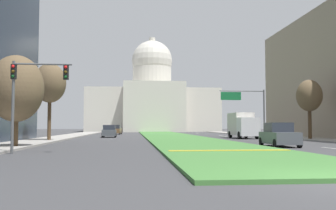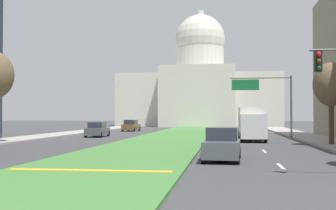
{
  "view_description": "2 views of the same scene",
  "coord_description": "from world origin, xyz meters",
  "px_view_note": "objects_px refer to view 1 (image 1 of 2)",
  "views": [
    {
      "loc": [
        -5.54,
        -9.71,
        1.56
      ],
      "look_at": [
        -0.13,
        46.68,
        4.73
      ],
      "focal_mm": 39.89,
      "sensor_mm": 36.0,
      "label": 1
    },
    {
      "loc": [
        5.62,
        -6.57,
        2.47
      ],
      "look_at": [
        -2.02,
        52.86,
        3.83
      ],
      "focal_mm": 47.12,
      "sensor_mm": 36.0,
      "label": 2
    }
  ],
  "objects_px": {
    "street_tree_right_mid": "(309,96)",
    "sedan_midblock": "(109,131)",
    "sedan_distant": "(116,130)",
    "box_truck_delivery": "(242,125)",
    "overhead_guide_sign": "(247,103)",
    "capitol_building": "(152,102)",
    "traffic_light_near_left": "(29,86)",
    "street_tree_left_mid": "(50,84)",
    "street_tree_left_near": "(16,89)",
    "sedan_lead_stopped": "(279,135)"
  },
  "relations": [
    {
      "from": "capitol_building",
      "to": "street_tree_left_near",
      "type": "relative_size",
      "value": 5.41
    },
    {
      "from": "capitol_building",
      "to": "traffic_light_near_left",
      "type": "relative_size",
      "value": 6.83
    },
    {
      "from": "street_tree_left_near",
      "to": "sedan_distant",
      "type": "bearing_deg",
      "value": 83.04
    },
    {
      "from": "street_tree_right_mid",
      "to": "capitol_building",
      "type": "bearing_deg",
      "value": 102.21
    },
    {
      "from": "traffic_light_near_left",
      "to": "sedan_distant",
      "type": "relative_size",
      "value": 1.22
    },
    {
      "from": "capitol_building",
      "to": "sedan_distant",
      "type": "relative_size",
      "value": 8.33
    },
    {
      "from": "street_tree_right_mid",
      "to": "street_tree_left_near",
      "type": "bearing_deg",
      "value": -155.68
    },
    {
      "from": "capitol_building",
      "to": "sedan_lead_stopped",
      "type": "relative_size",
      "value": 8.11
    },
    {
      "from": "overhead_guide_sign",
      "to": "sedan_distant",
      "type": "height_order",
      "value": "overhead_guide_sign"
    },
    {
      "from": "capitol_building",
      "to": "street_tree_right_mid",
      "type": "relative_size",
      "value": 5.3
    },
    {
      "from": "street_tree_left_mid",
      "to": "sedan_lead_stopped",
      "type": "relative_size",
      "value": 1.8
    },
    {
      "from": "sedan_distant",
      "to": "box_truck_delivery",
      "type": "height_order",
      "value": "box_truck_delivery"
    },
    {
      "from": "street_tree_left_mid",
      "to": "box_truck_delivery",
      "type": "relative_size",
      "value": 1.23
    },
    {
      "from": "street_tree_left_mid",
      "to": "sedan_midblock",
      "type": "distance_m",
      "value": 14.94
    },
    {
      "from": "street_tree_left_near",
      "to": "sedan_lead_stopped",
      "type": "bearing_deg",
      "value": 0.41
    },
    {
      "from": "box_truck_delivery",
      "to": "street_tree_left_near",
      "type": "bearing_deg",
      "value": -139.95
    },
    {
      "from": "overhead_guide_sign",
      "to": "sedan_midblock",
      "type": "distance_m",
      "value": 19.2
    },
    {
      "from": "street_tree_left_mid",
      "to": "box_truck_delivery",
      "type": "height_order",
      "value": "street_tree_left_mid"
    },
    {
      "from": "traffic_light_near_left",
      "to": "sedan_lead_stopped",
      "type": "height_order",
      "value": "traffic_light_near_left"
    },
    {
      "from": "street_tree_left_near",
      "to": "box_truck_delivery",
      "type": "xyz_separation_m",
      "value": [
        21.88,
        18.39,
        -2.5
      ]
    },
    {
      "from": "street_tree_left_near",
      "to": "street_tree_right_mid",
      "type": "relative_size",
      "value": 0.98
    },
    {
      "from": "sedan_distant",
      "to": "overhead_guide_sign",
      "type": "bearing_deg",
      "value": -46.88
    },
    {
      "from": "street_tree_right_mid",
      "to": "box_truck_delivery",
      "type": "xyz_separation_m",
      "value": [
        -5.9,
        5.84,
        -3.19
      ]
    },
    {
      "from": "capitol_building",
      "to": "sedan_distant",
      "type": "xyz_separation_m",
      "value": [
        -8.58,
        -35.47,
        -7.54
      ]
    },
    {
      "from": "sedan_lead_stopped",
      "to": "sedan_midblock",
      "type": "relative_size",
      "value": 0.98
    },
    {
      "from": "overhead_guide_sign",
      "to": "capitol_building",
      "type": "bearing_deg",
      "value": 100.26
    },
    {
      "from": "box_truck_delivery",
      "to": "traffic_light_near_left",
      "type": "bearing_deg",
      "value": -129.1
    },
    {
      "from": "street_tree_left_mid",
      "to": "street_tree_right_mid",
      "type": "relative_size",
      "value": 1.18
    },
    {
      "from": "capitol_building",
      "to": "street_tree_left_mid",
      "type": "distance_m",
      "value": 67.66
    },
    {
      "from": "capitol_building",
      "to": "overhead_guide_sign",
      "type": "distance_m",
      "value": 56.33
    },
    {
      "from": "street_tree_left_mid",
      "to": "box_truck_delivery",
      "type": "distance_m",
      "value": 23.49
    },
    {
      "from": "capitol_building",
      "to": "street_tree_left_near",
      "type": "bearing_deg",
      "value": -100.03
    },
    {
      "from": "traffic_light_near_left",
      "to": "box_truck_delivery",
      "type": "xyz_separation_m",
      "value": [
        19.51,
        24.01,
        -2.12
      ]
    },
    {
      "from": "overhead_guide_sign",
      "to": "sedan_lead_stopped",
      "type": "relative_size",
      "value": 1.48
    },
    {
      "from": "street_tree_left_near",
      "to": "sedan_midblock",
      "type": "height_order",
      "value": "street_tree_left_near"
    },
    {
      "from": "sedan_distant",
      "to": "sedan_lead_stopped",
      "type": "bearing_deg",
      "value": -71.46
    },
    {
      "from": "traffic_light_near_left",
      "to": "street_tree_left_near",
      "type": "distance_m",
      "value": 6.11
    },
    {
      "from": "capitol_building",
      "to": "sedan_lead_stopped",
      "type": "bearing_deg",
      "value": -85.94
    },
    {
      "from": "sedan_distant",
      "to": "box_truck_delivery",
      "type": "distance_m",
      "value": 29.02
    },
    {
      "from": "street_tree_right_mid",
      "to": "sedan_midblock",
      "type": "bearing_deg",
      "value": 152.41
    },
    {
      "from": "traffic_light_near_left",
      "to": "box_truck_delivery",
      "type": "distance_m",
      "value": 31.01
    },
    {
      "from": "traffic_light_near_left",
      "to": "street_tree_left_mid",
      "type": "relative_size",
      "value": 0.66
    },
    {
      "from": "street_tree_left_near",
      "to": "sedan_lead_stopped",
      "type": "relative_size",
      "value": 1.5
    },
    {
      "from": "street_tree_left_near",
      "to": "capitol_building",
      "type": "bearing_deg",
      "value": 79.97
    },
    {
      "from": "capitol_building",
      "to": "street_tree_right_mid",
      "type": "xyz_separation_m",
      "value": [
        14.07,
        -65.0,
        -3.48
      ]
    },
    {
      "from": "traffic_light_near_left",
      "to": "sedan_distant",
      "type": "height_order",
      "value": "traffic_light_near_left"
    },
    {
      "from": "sedan_lead_stopped",
      "to": "sedan_midblock",
      "type": "distance_m",
      "value": 28.12
    },
    {
      "from": "sedan_distant",
      "to": "box_truck_delivery",
      "type": "bearing_deg",
      "value": -54.74
    },
    {
      "from": "capitol_building",
      "to": "overhead_guide_sign",
      "type": "relative_size",
      "value": 5.46
    },
    {
      "from": "overhead_guide_sign",
      "to": "sedan_lead_stopped",
      "type": "height_order",
      "value": "overhead_guide_sign"
    }
  ]
}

